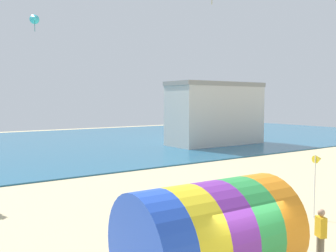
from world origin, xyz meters
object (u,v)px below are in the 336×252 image
at_px(kite_handler, 321,235).
at_px(kite_cyan_delta, 35,18).
at_px(giant_inflatable_tube, 210,236).
at_px(beach_flag, 318,162).

relative_size(kite_handler, kite_cyan_delta, 1.75).
relative_size(giant_inflatable_tube, kite_cyan_delta, 4.74).
bearing_deg(giant_inflatable_tube, beach_flag, 14.76).
bearing_deg(kite_cyan_delta, giant_inflatable_tube, -87.19).
bearing_deg(kite_handler, kite_cyan_delta, 107.16).
bearing_deg(beach_flag, kite_cyan_delta, 125.73).
bearing_deg(giant_inflatable_tube, kite_cyan_delta, 92.81).
bearing_deg(kite_handler, beach_flag, 35.12).
height_order(giant_inflatable_tube, kite_handler, giant_inflatable_tube).
bearing_deg(kite_handler, giant_inflatable_tube, 169.01).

